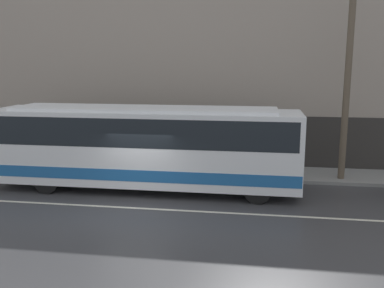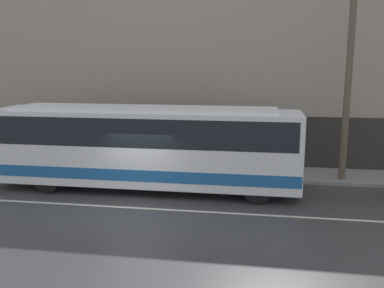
{
  "view_description": "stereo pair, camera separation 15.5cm",
  "coord_description": "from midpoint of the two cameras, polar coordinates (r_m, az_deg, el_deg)",
  "views": [
    {
      "loc": [
        4.26,
        -14.05,
        5.18
      ],
      "look_at": [
        1.77,
        2.29,
        1.94
      ],
      "focal_mm": 40.0,
      "sensor_mm": 36.0,
      "label": 1
    },
    {
      "loc": [
        4.41,
        -14.03,
        5.18
      ],
      "look_at": [
        1.77,
        2.29,
        1.94
      ],
      "focal_mm": 40.0,
      "sensor_mm": 36.0,
      "label": 2
    }
  ],
  "objects": [
    {
      "name": "pedestrian_waiting",
      "position": [
        20.71,
        -5.35,
        -0.64
      ],
      "size": [
        0.36,
        0.36,
        1.79
      ],
      "color": "#1E5933",
      "rests_on": "sidewalk"
    },
    {
      "name": "lane_stripe",
      "position": [
        15.58,
        -8.1,
        -8.44
      ],
      "size": [
        54.0,
        0.14,
        0.01
      ],
      "color": "beige",
      "rests_on": "ground_plane"
    },
    {
      "name": "transit_bus",
      "position": [
        17.25,
        -6.58,
        0.04
      ],
      "size": [
        12.27,
        2.53,
        3.37
      ],
      "color": "white",
      "rests_on": "ground_plane"
    },
    {
      "name": "building_facade",
      "position": [
        21.19,
        -3.2,
        10.51
      ],
      "size": [
        60.0,
        0.35,
        10.32
      ],
      "color": "gray",
      "rests_on": "ground_plane"
    },
    {
      "name": "sidewalk",
      "position": [
        20.45,
        -3.87,
        -3.41
      ],
      "size": [
        60.0,
        2.56,
        0.14
      ],
      "color": "gray",
      "rests_on": "ground_plane"
    },
    {
      "name": "ground_plane",
      "position": [
        15.58,
        -8.1,
        -8.45
      ],
      "size": [
        60.0,
        60.0,
        0.0
      ],
      "primitive_type": "plane",
      "color": "#38383A"
    },
    {
      "name": "utility_pole_near",
      "position": [
        19.09,
        19.76,
        7.4
      ],
      "size": [
        0.28,
        0.28,
        8.05
      ],
      "color": "brown",
      "rests_on": "sidewalk"
    }
  ]
}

